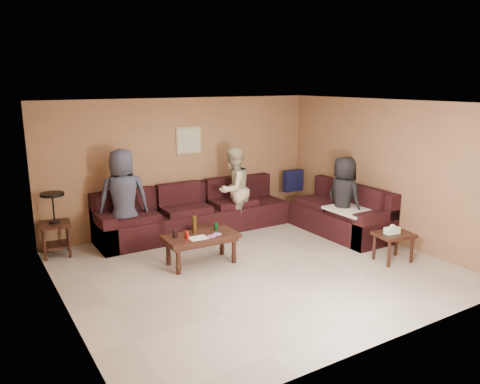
{
  "coord_description": "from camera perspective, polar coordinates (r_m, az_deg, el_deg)",
  "views": [
    {
      "loc": [
        -3.69,
        -5.62,
        2.8
      ],
      "look_at": [
        0.25,
        0.85,
        1.0
      ],
      "focal_mm": 35.0,
      "sensor_mm": 36.0,
      "label": 1
    }
  ],
  "objects": [
    {
      "name": "person_middle",
      "position": [
        8.86,
        -0.82,
        0.32
      ],
      "size": [
        0.95,
        0.86,
        1.6
      ],
      "primitive_type": "imported",
      "rotation": [
        0.0,
        0.0,
        3.55
      ],
      "color": "#C3B491",
      "rests_on": "ground"
    },
    {
      "name": "room",
      "position": [
        6.82,
        1.93,
        3.76
      ],
      "size": [
        5.6,
        5.5,
        2.5
      ],
      "color": "#B3A797",
      "rests_on": "ground"
    },
    {
      "name": "end_table_left",
      "position": [
        8.17,
        -21.64,
        -3.55
      ],
      "size": [
        0.53,
        0.53,
        1.06
      ],
      "rotation": [
        0.0,
        0.0,
        -0.14
      ],
      "color": "#331811",
      "rests_on": "ground"
    },
    {
      "name": "wall_art",
      "position": [
        9.01,
        -6.25,
        6.27
      ],
      "size": [
        0.52,
        0.04,
        0.52
      ],
      "color": "tan",
      "rests_on": "ground"
    },
    {
      "name": "sectional_sofa",
      "position": [
        8.79,
        0.88,
        -2.97
      ],
      "size": [
        4.65,
        2.9,
        0.97
      ],
      "color": "black",
      "rests_on": "ground"
    },
    {
      "name": "side_table_right",
      "position": [
        7.8,
        18.2,
        -5.23
      ],
      "size": [
        0.62,
        0.54,
        0.61
      ],
      "rotation": [
        0.0,
        0.0,
        -0.14
      ],
      "color": "#331811",
      "rests_on": "ground"
    },
    {
      "name": "person_left",
      "position": [
        8.15,
        -14.02,
        -0.81
      ],
      "size": [
        0.93,
        0.69,
        1.72
      ],
      "primitive_type": "imported",
      "rotation": [
        0.0,
        0.0,
        2.96
      ],
      "color": "#323646",
      "rests_on": "ground"
    },
    {
      "name": "waste_bin",
      "position": [
        8.27,
        -4.92,
        -5.28
      ],
      "size": [
        0.33,
        0.33,
        0.32
      ],
      "primitive_type": "cube",
      "rotation": [
        0.0,
        0.0,
        0.28
      ],
      "color": "#331811",
      "rests_on": "ground"
    },
    {
      "name": "person_right",
      "position": [
        8.59,
        12.48,
        -0.72
      ],
      "size": [
        0.54,
        0.78,
        1.51
      ],
      "primitive_type": "imported",
      "rotation": [
        0.0,
        0.0,
        1.66
      ],
      "color": "black",
      "rests_on": "ground"
    },
    {
      "name": "coffee_table",
      "position": [
        7.33,
        -4.8,
        -5.76
      ],
      "size": [
        1.16,
        0.61,
        0.76
      ],
      "rotation": [
        0.0,
        0.0,
        -0.04
      ],
      "color": "#331811",
      "rests_on": "ground"
    }
  ]
}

